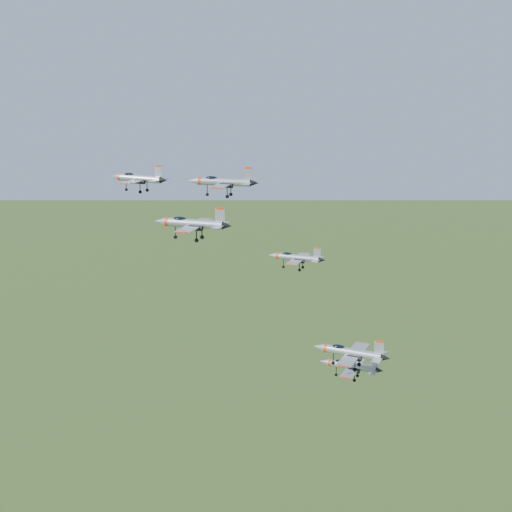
% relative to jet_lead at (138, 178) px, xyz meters
% --- Properties ---
extents(jet_lead, '(13.15, 10.82, 3.52)m').
position_rel_jet_lead_xyz_m(jet_lead, '(0.00, 0.00, 0.00)').
color(jet_lead, '#9FA3AB').
extents(jet_left_high, '(12.76, 10.69, 3.42)m').
position_rel_jet_lead_xyz_m(jet_left_high, '(21.49, -6.41, 1.50)').
color(jet_left_high, '#9FA3AB').
extents(jet_right_high, '(12.62, 10.51, 3.37)m').
position_rel_jet_lead_xyz_m(jet_right_high, '(25.04, -23.94, -2.19)').
color(jet_right_high, '#9FA3AB').
extents(jet_left_low, '(10.46, 8.63, 2.80)m').
position_rel_jet_lead_xyz_m(jet_left_low, '(34.45, -4.10, -11.25)').
color(jet_left_low, '#9FA3AB').
extents(jet_right_low, '(12.26, 10.07, 3.29)m').
position_rel_jet_lead_xyz_m(jet_right_low, '(48.54, -17.45, -21.53)').
color(jet_right_low, '#9FA3AB').
extents(jet_trail, '(10.64, 8.75, 2.85)m').
position_rel_jet_lead_xyz_m(jet_trail, '(47.23, -12.48, -25.98)').
color(jet_trail, '#9FA3AB').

